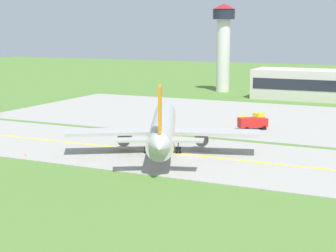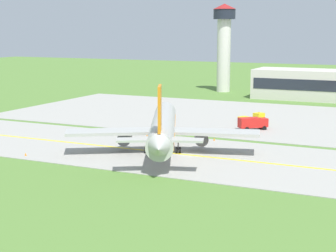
% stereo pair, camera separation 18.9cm
% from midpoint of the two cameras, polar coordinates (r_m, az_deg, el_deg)
% --- Properties ---
extents(ground_plane, '(500.00, 500.00, 0.00)m').
position_cam_midpoint_polar(ground_plane, '(90.49, 1.77, -3.04)').
color(ground_plane, '#517A33').
extents(taxiway_strip, '(240.00, 28.00, 0.10)m').
position_cam_midpoint_polar(taxiway_strip, '(90.48, 1.77, -3.01)').
color(taxiway_strip, '#9E9B93').
rests_on(taxiway_strip, ground).
extents(apron_pad, '(140.00, 52.00, 0.10)m').
position_cam_midpoint_polar(apron_pad, '(127.08, 13.53, 0.50)').
color(apron_pad, '#9E9B93').
rests_on(apron_pad, ground).
extents(taxiway_centreline, '(220.00, 0.60, 0.01)m').
position_cam_midpoint_polar(taxiway_centreline, '(90.47, 1.77, -2.98)').
color(taxiway_centreline, yellow).
rests_on(taxiway_centreline, taxiway_strip).
extents(airplane_lead, '(31.02, 37.53, 12.70)m').
position_cam_midpoint_polar(airplane_lead, '(92.25, -0.59, -0.17)').
color(airplane_lead, '#ADADA8').
rests_on(airplane_lead, ground).
extents(service_truck_baggage, '(6.63, 4.73, 2.59)m').
position_cam_midpoint_polar(service_truck_baggage, '(122.69, 8.92, 0.86)').
color(service_truck_baggage, yellow).
rests_on(service_truck_baggage, ground).
extents(service_truck_fuel, '(5.89, 5.46, 2.60)m').
position_cam_midpoint_polar(service_truck_fuel, '(113.89, 8.73, 0.34)').
color(service_truck_fuel, red).
rests_on(service_truck_fuel, ground).
extents(terminal_building, '(46.70, 13.81, 9.94)m').
position_cam_midpoint_polar(terminal_building, '(166.56, 16.90, 4.05)').
color(terminal_building, beige).
rests_on(terminal_building, ground).
extents(control_tower, '(7.60, 7.60, 28.69)m').
position_cam_midpoint_polar(control_tower, '(182.83, 5.75, 8.94)').
color(control_tower, silver).
rests_on(control_tower, ground).
extents(traffic_cone_near_edge, '(0.44, 0.44, 0.60)m').
position_cam_midpoint_polar(traffic_cone_near_edge, '(106.27, -2.24, -0.92)').
color(traffic_cone_near_edge, orange).
rests_on(traffic_cone_near_edge, ground).
extents(traffic_cone_mid_edge, '(0.44, 0.44, 0.60)m').
position_cam_midpoint_polar(traffic_cone_mid_edge, '(102.02, 4.76, -1.41)').
color(traffic_cone_mid_edge, orange).
rests_on(traffic_cone_mid_edge, ground).
extents(traffic_cone_far_edge, '(0.44, 0.44, 0.60)m').
position_cam_midpoint_polar(traffic_cone_far_edge, '(92.50, -14.63, -2.89)').
color(traffic_cone_far_edge, orange).
rests_on(traffic_cone_far_edge, ground).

